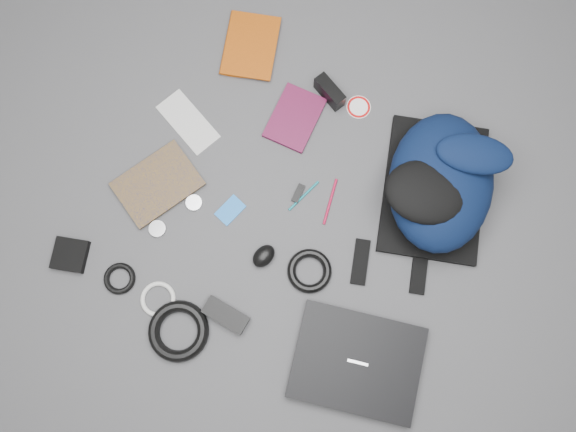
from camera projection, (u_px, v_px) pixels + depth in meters
The scene contains 22 objects.
ground at pixel (288, 217), 1.67m from camera, with size 4.00×4.00×0.00m, color #4F4F51.
backpack at pixel (441, 182), 1.59m from camera, with size 0.32×0.46×0.19m, color black, non-canonical shape.
laptop at pixel (357, 362), 1.57m from camera, with size 0.35×0.27×0.04m, color black.
textbook_red at pixel (225, 42), 1.77m from camera, with size 0.16×0.22×0.02m, color #953B08.
comic_book at pixel (142, 162), 1.69m from camera, with size 0.17×0.24×0.02m, color #A97C0C.
envelope at pixel (188, 122), 1.73m from camera, with size 0.21×0.09×0.00m, color silver.
dvd_case at pixel (295, 118), 1.72m from camera, with size 0.13×0.19×0.01m, color #470D28.
compact_camera at pixel (330, 92), 1.72m from camera, with size 0.11×0.04×0.06m, color black.
sticker_disc at pixel (359, 107), 1.74m from camera, with size 0.08×0.08×0.00m, color white.
pen_teal at pixel (304, 196), 1.68m from camera, with size 0.01×0.01×0.12m, color #0D707D.
pen_red at pixel (330, 202), 1.68m from camera, with size 0.01×0.01×0.14m, color #A10C2F.
id_badge at pixel (230, 210), 1.67m from camera, with size 0.05×0.08×0.00m, color blue.
usb_black at pixel (298, 193), 1.68m from camera, with size 0.02×0.06×0.01m, color black.
mouse at pixel (264, 256), 1.63m from camera, with size 0.05×0.07×0.04m, color black.
headphone_left at pixel (158, 229), 1.66m from camera, with size 0.05×0.05×0.01m, color #A7A7A9.
headphone_right at pixel (194, 203), 1.67m from camera, with size 0.05×0.05×0.01m, color silver.
cable_coil at pixel (309, 271), 1.63m from camera, with size 0.13×0.13×0.03m, color black.
power_brick at pixel (226, 315), 1.60m from camera, with size 0.13×0.06×0.03m, color black.
power_cord_coil at pixel (179, 331), 1.59m from camera, with size 0.17×0.17×0.03m, color black.
pouch at pixel (70, 255), 1.64m from camera, with size 0.10×0.10×0.02m, color black.
earbud_coil at pixel (120, 279), 1.63m from camera, with size 0.09×0.09×0.02m, color black.
white_cable_coil at pixel (158, 299), 1.62m from camera, with size 0.10×0.10×0.01m, color silver.
Camera 1 is at (0.17, -0.28, 1.64)m, focal length 35.00 mm.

